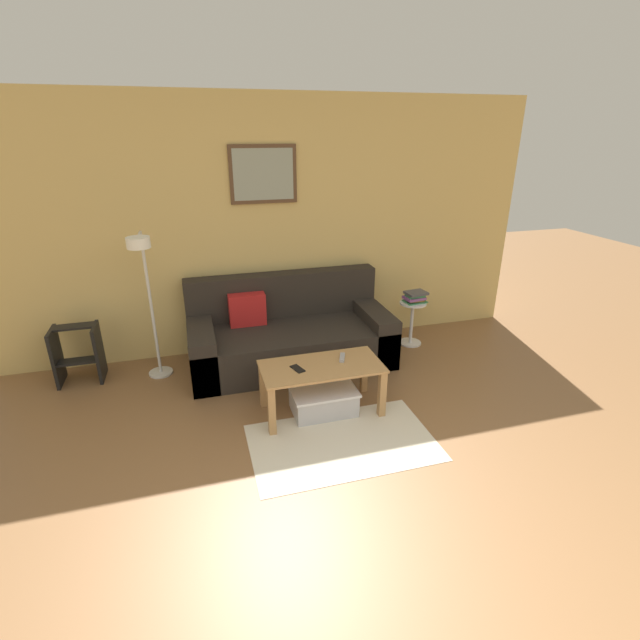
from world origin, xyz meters
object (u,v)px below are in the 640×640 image
(storage_bin, at_px, (323,400))
(cell_phone, at_px, (298,369))
(side_table, at_px, (412,319))
(step_stool, at_px, (78,353))
(remote_control, at_px, (342,357))
(couch, at_px, (289,335))
(coffee_table, at_px, (321,375))
(floor_lamp, at_px, (146,283))
(book_stack, at_px, (415,297))

(storage_bin, distance_m, cell_phone, 0.39)
(side_table, height_order, step_stool, step_stool)
(storage_bin, bearing_deg, remote_control, 25.55)
(couch, height_order, coffee_table, couch)
(side_table, bearing_deg, cell_phone, -146.29)
(floor_lamp, relative_size, step_stool, 2.61)
(coffee_table, bearing_deg, book_stack, 37.09)
(storage_bin, distance_m, step_stool, 2.36)
(remote_control, bearing_deg, coffee_table, -138.76)
(couch, xyz_separation_m, remote_control, (0.26, -0.92, 0.16))
(coffee_table, xyz_separation_m, book_stack, (1.34, 1.02, 0.20))
(book_stack, bearing_deg, step_stool, 178.13)
(coffee_table, height_order, cell_phone, cell_phone)
(coffee_table, xyz_separation_m, remote_control, (0.20, 0.07, 0.09))
(floor_lamp, relative_size, cell_phone, 10.04)
(book_stack, height_order, step_stool, book_stack)
(floor_lamp, distance_m, book_stack, 2.71)
(coffee_table, bearing_deg, cell_phone, -178.35)
(remote_control, xyz_separation_m, step_stool, (-2.24, 1.06, -0.15))
(cell_phone, bearing_deg, remote_control, -7.92)
(floor_lamp, xyz_separation_m, book_stack, (2.67, 0.14, -0.44))
(floor_lamp, height_order, book_stack, floor_lamp)
(floor_lamp, distance_m, remote_control, 1.82)
(book_stack, bearing_deg, floor_lamp, -177.05)
(remote_control, distance_m, step_stool, 2.48)
(side_table, relative_size, step_stool, 0.90)
(floor_lamp, relative_size, remote_control, 9.37)
(book_stack, distance_m, cell_phone, 1.86)
(couch, xyz_separation_m, step_stool, (-1.98, 0.14, 0.01))
(couch, distance_m, coffee_table, 0.99)
(couch, height_order, cell_phone, couch)
(floor_lamp, xyz_separation_m, side_table, (2.66, 0.13, -0.69))
(book_stack, relative_size, cell_phone, 1.81)
(cell_phone, bearing_deg, book_stack, 14.79)
(floor_lamp, relative_size, side_table, 2.89)
(storage_bin, xyz_separation_m, remote_control, (0.19, 0.09, 0.33))
(storage_bin, xyz_separation_m, step_stool, (-2.05, 1.15, 0.18))
(remote_control, bearing_deg, floor_lamp, 174.12)
(floor_lamp, relative_size, book_stack, 5.53)
(storage_bin, xyz_separation_m, book_stack, (1.33, 1.04, 0.44))
(storage_bin, relative_size, step_stool, 1.01)
(side_table, bearing_deg, step_stool, 178.06)
(step_stool, bearing_deg, book_stack, -1.87)
(storage_bin, xyz_separation_m, floor_lamp, (-1.34, 0.90, 0.87))
(side_table, xyz_separation_m, step_stool, (-3.36, 0.11, -0.00))
(cell_phone, xyz_separation_m, step_stool, (-1.84, 1.13, -0.15))
(side_table, distance_m, cell_phone, 1.84)
(coffee_table, relative_size, step_stool, 1.84)
(book_stack, bearing_deg, cell_phone, -146.53)
(couch, xyz_separation_m, floor_lamp, (-1.28, -0.11, 0.70))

